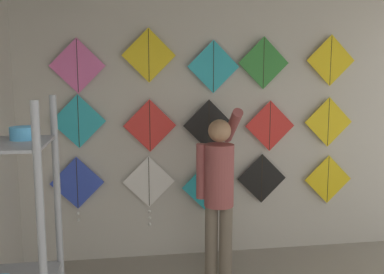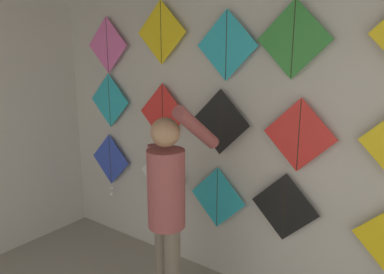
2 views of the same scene
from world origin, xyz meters
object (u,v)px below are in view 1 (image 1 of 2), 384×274
Objects in this scene: kite_11 at (149,55)px; shopkeeper at (219,187)px; kite_4 at (328,179)px; kite_9 at (328,122)px; kite_12 at (213,67)px; kite_3 at (262,178)px; kite_7 at (209,125)px; kite_5 at (78,121)px; kite_2 at (207,187)px; kite_8 at (270,126)px; kite_10 at (77,66)px; kite_13 at (264,63)px; kite_14 at (331,60)px; kite_1 at (149,185)px; kite_0 at (77,185)px; kite_6 at (150,126)px.

shopkeeper is at bearing -47.61° from kite_11.
kite_9 reaches higher than kite_4.
kite_9 is at bearing 180.00° from kite_4.
kite_12 reaches higher than kite_9.
kite_7 is (-0.60, 0.00, 0.60)m from kite_3.
kite_2 is at bearing 0.00° from kite_5.
kite_4 is at bearing 0.00° from kite_5.
shopkeeper is at bearing -137.07° from kite_8.
kite_10 is (-2.69, 0.00, 0.61)m from kite_9.
kite_11 is at bearing 0.00° from kite_10.
kite_12 reaches higher than kite_2.
kite_13 is 0.76m from kite_14.
shopkeeper is 1.46m from kite_13.
kite_12 is at bearing 0.00° from kite_11.
kite_7 is 0.88m from kite_13.
kite_3 is (0.63, 0.66, -0.11)m from shopkeeper.
kite_2 is 1.00× the size of kite_5.
shopkeeper is at bearing -133.26° from kite_13.
kite_12 is 0.54m from kite_13.
kite_13 reaches higher than kite_3.
kite_8 is 0.68m from kite_13.
kite_1 is 1.38× the size of kite_12.
kite_1 is at bearing -179.95° from kite_13.
kite_10 reaches higher than kite_4.
kite_0 is 1.25× the size of kite_5.
kite_13 is at bearing 180.00° from kite_8.
kite_0 is at bearing -179.98° from kite_13.
kite_14 is at bearing 0.00° from kite_7.
kite_11 reaches higher than kite_2.
kite_9 is at bearing 0.00° from kite_12.
kite_8 is at bearing 0.00° from kite_6.
kite_11 is at bearing 180.00° from kite_7.
kite_5 reaches higher than shopkeeper.
kite_1 is 1.38× the size of kite_2.
kite_9 is 1.00× the size of kite_10.
kite_5 reaches higher than kite_0.
kite_1 is 1.38× the size of kite_4.
kite_11 is at bearing 3.28° from kite_1.
kite_10 is (-1.33, 0.00, 1.30)m from kite_2.
shopkeeper is 1.84m from kite_10.
kite_7 is at bearing 180.00° from kite_9.
kite_5 is at bearing 180.00° from kite_7.
kite_6 reaches higher than kite_7.
kite_9 is at bearing 0.00° from kite_11.
kite_7 is 0.62m from kite_12.
kite_2 is 1.39m from kite_4.
kite_3 is 1.00× the size of kite_9.
kite_9 is 1.00m from kite_13.
kite_6 is 1.00× the size of kite_12.
kite_0 is 0.74m from kite_1.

